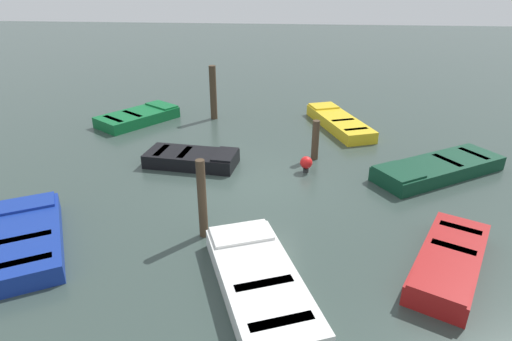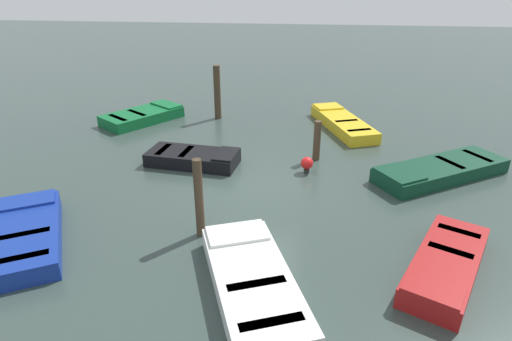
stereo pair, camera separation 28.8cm
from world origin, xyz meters
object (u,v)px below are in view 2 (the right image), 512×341
object	(u,v)px
rowboat_black	(194,158)
mooring_piling_mid_left	(199,199)
mooring_piling_far_right	(217,92)
rowboat_red	(446,264)
rowboat_dark_green	(440,170)
rowboat_blue	(22,235)
rowboat_white	(253,281)
mooring_piling_far_left	(317,141)
marker_buoy	(307,164)
rowboat_green	(143,116)
rowboat_yellow	(342,123)

from	to	relation	value
rowboat_black	mooring_piling_mid_left	size ratio (longest dim) A/B	1.55
mooring_piling_far_right	rowboat_red	bearing A→B (deg)	125.08
mooring_piling_mid_left	rowboat_dark_green	bearing A→B (deg)	-148.32
rowboat_blue	rowboat_white	distance (m)	5.12
rowboat_blue	rowboat_dark_green	bearing A→B (deg)	-94.69
rowboat_black	mooring_piling_far_left	distance (m)	3.78
rowboat_white	mooring_piling_far_right	xyz separation A→B (m)	(2.70, -9.91, 0.82)
marker_buoy	mooring_piling_far_right	bearing A→B (deg)	-52.62
rowboat_green	mooring_piling_mid_left	world-z (taller)	mooring_piling_mid_left
rowboat_green	rowboat_dark_green	world-z (taller)	same
rowboat_blue	mooring_piling_far_right	distance (m)	9.38
mooring_piling_mid_left	rowboat_white	bearing A→B (deg)	129.13
rowboat_yellow	rowboat_dark_green	size ratio (longest dim) A/B	0.96
rowboat_green	mooring_piling_mid_left	distance (m)	8.60
mooring_piling_far_left	rowboat_blue	bearing A→B (deg)	40.86
rowboat_green	marker_buoy	world-z (taller)	marker_buoy
rowboat_blue	rowboat_white	world-z (taller)	same
mooring_piling_far_right	mooring_piling_far_left	size ratio (longest dim) A/B	1.67
marker_buoy	mooring_piling_mid_left	bearing A→B (deg)	57.43
rowboat_black	marker_buoy	world-z (taller)	marker_buoy
rowboat_yellow	mooring_piling_far_left	size ratio (longest dim) A/B	3.14
rowboat_yellow	mooring_piling_mid_left	world-z (taller)	mooring_piling_mid_left
rowboat_dark_green	mooring_piling_far_right	bearing A→B (deg)	-64.28
rowboat_black	rowboat_dark_green	xyz separation A→B (m)	(-7.13, 0.02, -0.00)
rowboat_red	mooring_piling_far_right	distance (m)	10.99
rowboat_green	rowboat_white	size ratio (longest dim) A/B	0.90
rowboat_yellow	rowboat_dark_green	bearing A→B (deg)	-168.17
mooring_piling_far_left	marker_buoy	world-z (taller)	mooring_piling_far_left
rowboat_red	mooring_piling_mid_left	bearing A→B (deg)	-71.81
marker_buoy	rowboat_dark_green	bearing A→B (deg)	-177.51
rowboat_red	rowboat_green	bearing A→B (deg)	-105.40
rowboat_dark_green	marker_buoy	size ratio (longest dim) A/B	8.48
rowboat_green	rowboat_yellow	world-z (taller)	same
rowboat_black	rowboat_white	xyz separation A→B (m)	(-2.51, 5.41, -0.00)
rowboat_blue	mooring_piling_mid_left	bearing A→B (deg)	-107.10
rowboat_green	rowboat_white	xyz separation A→B (m)	(-5.52, 9.19, -0.00)
rowboat_yellow	rowboat_black	size ratio (longest dim) A/B	1.39
rowboat_dark_green	mooring_piling_mid_left	world-z (taller)	mooring_piling_mid_left
mooring_piling_far_right	marker_buoy	bearing A→B (deg)	127.38
rowboat_green	mooring_piling_far_right	distance (m)	3.03
mooring_piling_mid_left	marker_buoy	bearing A→B (deg)	-122.57
rowboat_dark_green	marker_buoy	distance (m)	3.74
rowboat_yellow	rowboat_black	distance (m)	6.06
rowboat_dark_green	mooring_piling_far_left	bearing A→B (deg)	-46.16
rowboat_yellow	mooring_piling_far_right	size ratio (longest dim) A/B	1.88
mooring_piling_mid_left	rowboat_blue	bearing A→B (deg)	12.67
rowboat_yellow	rowboat_white	xyz separation A→B (m)	(2.13, 9.30, 0.00)
marker_buoy	rowboat_yellow	bearing A→B (deg)	-107.00
rowboat_white	marker_buoy	distance (m)	5.30
rowboat_red	rowboat_white	bearing A→B (deg)	-48.62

